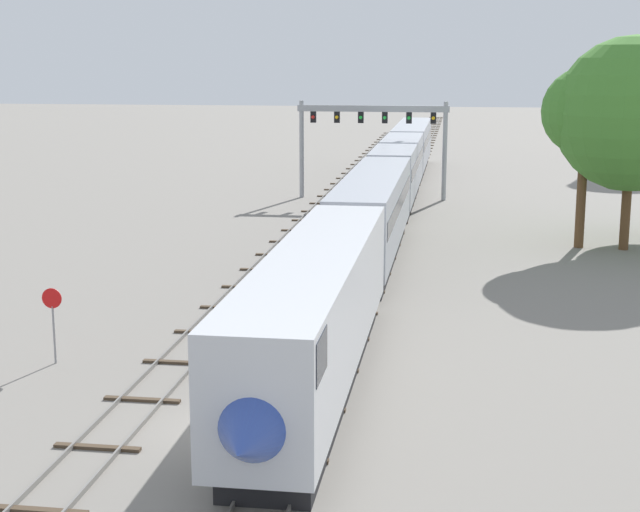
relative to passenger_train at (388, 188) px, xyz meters
name	(u,v)px	position (x,y,z in m)	size (l,w,h in m)	color
ground_plane	(231,430)	(-2.00, -36.60, -2.60)	(400.00, 400.00, 0.00)	gray
track_main	(407,182)	(0.00, 23.40, -2.54)	(2.60, 200.00, 0.16)	slate
track_near	(315,216)	(-5.50, 3.40, -2.54)	(2.60, 160.00, 0.16)	slate
passenger_train	(388,188)	(0.00, 0.00, 0.00)	(3.04, 85.96, 4.80)	silver
signal_gantry	(373,127)	(-2.25, 12.88, 3.18)	(12.10, 0.49, 7.82)	#999BA0
stop_sign	(53,315)	(-10.00, -31.21, -0.73)	(0.76, 0.08, 2.88)	gray
trackside_tree_mid	(632,114)	(14.48, -5.79, 5.38)	(8.99, 8.99, 12.49)	brown
trackside_tree_right	(586,112)	(11.92, -5.50, 5.44)	(5.18, 5.18, 10.70)	brown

